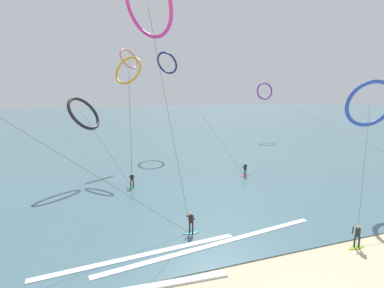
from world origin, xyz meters
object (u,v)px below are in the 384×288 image
at_px(kite_violet, 265,91).
at_px(kite_navy, 167,63).
at_px(kite_coral, 129,59).
at_px(kite_charcoal, 84,113).
at_px(kite_amber, 128,70).
at_px(kite_cobalt, 370,104).
at_px(kite_magenta, 148,4).
at_px(surfer_crimson, 245,170).
at_px(surfer_emerald, 132,181).
at_px(surfer_lime, 357,238).
at_px(surfer_teal, 191,224).

height_order(kite_violet, kite_navy, kite_navy).
distance_m(kite_coral, kite_charcoal, 15.08).
bearing_deg(kite_amber, kite_cobalt, 0.80).
height_order(kite_amber, kite_violet, kite_amber).
relative_size(kite_amber, kite_cobalt, 1.31).
height_order(kite_magenta, kite_navy, kite_magenta).
xyz_separation_m(kite_magenta, kite_amber, (1.07, 20.14, -3.40)).
bearing_deg(kite_coral, kite_magenta, -130.93).
bearing_deg(kite_violet, surfer_crimson, -122.54).
relative_size(surfer_emerald, kite_navy, 0.07).
bearing_deg(kite_coral, kite_violet, -18.17).
bearing_deg(surfer_crimson, surfer_lime, 159.32).
bearing_deg(kite_cobalt, kite_coral, -37.10).
distance_m(surfer_teal, kite_amber, 26.08).
height_order(surfer_crimson, kite_magenta, kite_magenta).
bearing_deg(kite_violet, kite_navy, -164.66).
bearing_deg(kite_violet, surfer_teal, -124.82).
bearing_deg(kite_charcoal, kite_cobalt, -84.82).
height_order(kite_amber, kite_navy, kite_navy).
distance_m(kite_coral, kite_navy, 9.53).
distance_m(kite_amber, kite_charcoal, 9.43).
bearing_deg(kite_magenta, kite_navy, -42.53).
relative_size(surfer_emerald, kite_violet, 0.04).
xyz_separation_m(surfer_teal, kite_navy, (7.32, 34.48, 15.18)).
bearing_deg(kite_navy, kite_magenta, 126.29).
xyz_separation_m(kite_violet, kite_cobalt, (-13.03, -38.19, -1.18)).
bearing_deg(kite_violet, kite_charcoal, -147.36).
bearing_deg(kite_amber, kite_coral, 128.42).
xyz_separation_m(surfer_teal, surfer_crimson, (11.74, 12.47, 0.00)).
height_order(surfer_lime, kite_charcoal, kite_charcoal).
distance_m(kite_amber, kite_violet, 37.16).
bearing_deg(surfer_teal, kite_coral, 146.12).
height_order(kite_coral, kite_cobalt, kite_coral).
bearing_deg(kite_amber, kite_charcoal, -95.00).
distance_m(surfer_lime, kite_amber, 33.39).
bearing_deg(kite_coral, surfer_lime, -109.26).
xyz_separation_m(surfer_emerald, surfer_crimson, (14.46, -0.10, 0.00)).
bearing_deg(kite_navy, kite_cobalt, 162.04).
bearing_deg(kite_charcoal, kite_magenta, -124.11).
height_order(surfer_teal, kite_navy, kite_navy).
height_order(kite_magenta, kite_violet, kite_magenta).
xyz_separation_m(surfer_teal, kite_coral, (-0.36, 28.84, 15.09)).
distance_m(kite_charcoal, kite_cobalt, 31.09).
height_order(surfer_lime, kite_navy, kite_navy).
bearing_deg(kite_navy, surfer_lime, 147.53).
xyz_separation_m(kite_navy, kite_cobalt, (11.32, -33.31, -6.31)).
distance_m(surfer_teal, kite_coral, 32.55).
bearing_deg(surfer_lime, kite_charcoal, -2.03).
xyz_separation_m(surfer_teal, kite_violet, (31.66, 39.37, 10.05)).
height_order(surfer_emerald, surfer_crimson, same).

